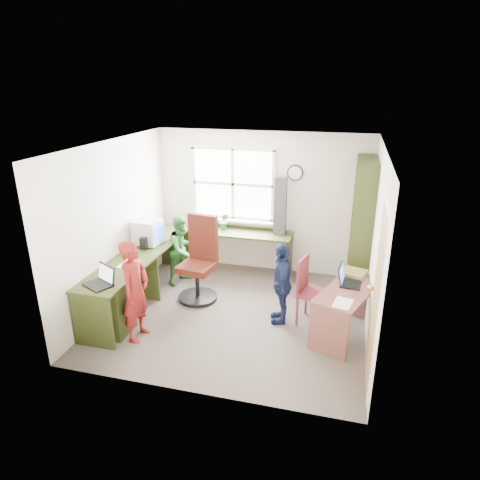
{
  "coord_description": "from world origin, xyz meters",
  "views": [
    {
      "loc": [
        1.43,
        -5.19,
        3.16
      ],
      "look_at": [
        0.0,
        0.25,
        1.05
      ],
      "focal_mm": 32.0,
      "sensor_mm": 36.0,
      "label": 1
    }
  ],
  "objects_px": {
    "potted_plant": "(224,221)",
    "crt_monitor": "(148,232)",
    "laptop_left": "(101,280)",
    "laptop_right": "(347,279)",
    "person_red": "(135,291)",
    "person_navy": "(282,283)",
    "bookshelf": "(361,232)",
    "person_green": "(182,249)",
    "swivel_chair": "(200,264)",
    "l_desk": "(141,284)",
    "wooden_chair": "(310,288)",
    "cd_tower": "(280,206)",
    "right_desk": "(347,302)"
  },
  "relations": [
    {
      "from": "wooden_chair",
      "to": "bookshelf",
      "type": "bearing_deg",
      "value": 74.63
    },
    {
      "from": "l_desk",
      "to": "bookshelf",
      "type": "height_order",
      "value": "bookshelf"
    },
    {
      "from": "bookshelf",
      "to": "person_navy",
      "type": "relative_size",
      "value": 1.83
    },
    {
      "from": "right_desk",
      "to": "cd_tower",
      "type": "height_order",
      "value": "cd_tower"
    },
    {
      "from": "laptop_left",
      "to": "laptop_right",
      "type": "height_order",
      "value": "laptop_left"
    },
    {
      "from": "bookshelf",
      "to": "wooden_chair",
      "type": "relative_size",
      "value": 2.24
    },
    {
      "from": "l_desk",
      "to": "crt_monitor",
      "type": "distance_m",
      "value": 0.95
    },
    {
      "from": "bookshelf",
      "to": "laptop_right",
      "type": "height_order",
      "value": "bookshelf"
    },
    {
      "from": "swivel_chair",
      "to": "crt_monitor",
      "type": "distance_m",
      "value": 0.97
    },
    {
      "from": "laptop_right",
      "to": "person_navy",
      "type": "bearing_deg",
      "value": 98.53
    },
    {
      "from": "l_desk",
      "to": "person_green",
      "type": "distance_m",
      "value": 1.14
    },
    {
      "from": "right_desk",
      "to": "person_green",
      "type": "distance_m",
      "value": 2.82
    },
    {
      "from": "person_green",
      "to": "person_navy",
      "type": "relative_size",
      "value": 0.99
    },
    {
      "from": "laptop_right",
      "to": "potted_plant",
      "type": "xyz_separation_m",
      "value": [
        -2.1,
        1.41,
        0.18
      ]
    },
    {
      "from": "crt_monitor",
      "to": "cd_tower",
      "type": "height_order",
      "value": "cd_tower"
    },
    {
      "from": "l_desk",
      "to": "laptop_right",
      "type": "bearing_deg",
      "value": 6.71
    },
    {
      "from": "laptop_left",
      "to": "potted_plant",
      "type": "distance_m",
      "value": 2.56
    },
    {
      "from": "potted_plant",
      "to": "person_red",
      "type": "distance_m",
      "value": 2.38
    },
    {
      "from": "bookshelf",
      "to": "swivel_chair",
      "type": "bearing_deg",
      "value": -160.95
    },
    {
      "from": "l_desk",
      "to": "person_navy",
      "type": "bearing_deg",
      "value": 8.32
    },
    {
      "from": "l_desk",
      "to": "person_red",
      "type": "height_order",
      "value": "person_red"
    },
    {
      "from": "l_desk",
      "to": "right_desk",
      "type": "bearing_deg",
      "value": 2.99
    },
    {
      "from": "swivel_chair",
      "to": "potted_plant",
      "type": "distance_m",
      "value": 1.12
    },
    {
      "from": "person_green",
      "to": "bookshelf",
      "type": "bearing_deg",
      "value": -60.0
    },
    {
      "from": "crt_monitor",
      "to": "cd_tower",
      "type": "xyz_separation_m",
      "value": [
        1.9,
        1.0,
        0.28
      ]
    },
    {
      "from": "laptop_right",
      "to": "cd_tower",
      "type": "distance_m",
      "value": 1.92
    },
    {
      "from": "potted_plant",
      "to": "crt_monitor",
      "type": "bearing_deg",
      "value": -134.79
    },
    {
      "from": "l_desk",
      "to": "swivel_chair",
      "type": "distance_m",
      "value": 0.93
    },
    {
      "from": "laptop_right",
      "to": "cd_tower",
      "type": "height_order",
      "value": "cd_tower"
    },
    {
      "from": "swivel_chair",
      "to": "laptop_left",
      "type": "height_order",
      "value": "swivel_chair"
    },
    {
      "from": "person_red",
      "to": "person_navy",
      "type": "height_order",
      "value": "person_red"
    },
    {
      "from": "laptop_left",
      "to": "person_navy",
      "type": "xyz_separation_m",
      "value": [
        2.13,
        0.95,
        -0.23
      ]
    },
    {
      "from": "wooden_chair",
      "to": "l_desk",
      "type": "bearing_deg",
      "value": -157.24
    },
    {
      "from": "wooden_chair",
      "to": "laptop_right",
      "type": "xyz_separation_m",
      "value": [
        0.47,
        -0.03,
        0.21
      ]
    },
    {
      "from": "person_red",
      "to": "person_green",
      "type": "bearing_deg",
      "value": 4.15
    },
    {
      "from": "swivel_chair",
      "to": "laptop_right",
      "type": "distance_m",
      "value": 2.2
    },
    {
      "from": "bookshelf",
      "to": "person_green",
      "type": "xyz_separation_m",
      "value": [
        -2.77,
        -0.35,
        -0.43
      ]
    },
    {
      "from": "bookshelf",
      "to": "person_navy",
      "type": "bearing_deg",
      "value": -130.19
    },
    {
      "from": "swivel_chair",
      "to": "laptop_right",
      "type": "height_order",
      "value": "swivel_chair"
    },
    {
      "from": "person_red",
      "to": "person_navy",
      "type": "distance_m",
      "value": 1.93
    },
    {
      "from": "l_desk",
      "to": "person_red",
      "type": "bearing_deg",
      "value": -68.19
    },
    {
      "from": "cd_tower",
      "to": "person_green",
      "type": "xyz_separation_m",
      "value": [
        -1.48,
        -0.66,
        -0.66
      ]
    },
    {
      "from": "right_desk",
      "to": "bookshelf",
      "type": "distance_m",
      "value": 1.43
    },
    {
      "from": "person_green",
      "to": "person_red",
      "type": "bearing_deg",
      "value": -155.52
    },
    {
      "from": "laptop_right",
      "to": "cd_tower",
      "type": "xyz_separation_m",
      "value": [
        -1.15,
        1.45,
        0.51
      ]
    },
    {
      "from": "potted_plant",
      "to": "person_green",
      "type": "bearing_deg",
      "value": -130.52
    },
    {
      "from": "person_red",
      "to": "cd_tower",
      "type": "bearing_deg",
      "value": -28.73
    },
    {
      "from": "person_navy",
      "to": "cd_tower",
      "type": "bearing_deg",
      "value": 178.79
    },
    {
      "from": "cd_tower",
      "to": "person_green",
      "type": "distance_m",
      "value": 1.75
    },
    {
      "from": "wooden_chair",
      "to": "potted_plant",
      "type": "height_order",
      "value": "potted_plant"
    }
  ]
}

